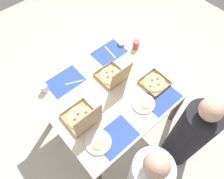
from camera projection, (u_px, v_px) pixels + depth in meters
name	position (u px, v px, depth m)	size (l,w,h in m)	color
ground_plane	(112.00, 120.00, 2.76)	(6.00, 6.00, 0.00)	beige
dining_table	(112.00, 95.00, 2.21)	(1.32, 1.08, 0.75)	#3F3328
placemat_near_left	(109.00, 53.00, 2.38)	(0.36, 0.26, 0.00)	#2D4C9E
placemat_near_right	(65.00, 81.00, 2.17)	(0.36, 0.26, 0.00)	#2D4C9E
placemat_far_left	(161.00, 98.00, 2.07)	(0.36, 0.26, 0.00)	#2D4C9E
placemat_far_right	(116.00, 137.00, 1.86)	(0.36, 0.26, 0.00)	#2D4C9E
pizza_box_center	(155.00, 83.00, 2.15)	(0.25, 0.25, 0.04)	tan
pizza_box_corner_right	(113.00, 76.00, 2.16)	(0.26, 0.31, 0.30)	tan
pizza_box_edge_far	(82.00, 118.00, 1.90)	(0.28, 0.30, 0.32)	tan
plate_far_right	(143.00, 104.00, 2.03)	(0.22, 0.22, 0.03)	white
plate_middle	(98.00, 142.00, 1.83)	(0.23, 0.23, 0.03)	white
cup_dark	(44.00, 88.00, 2.08)	(0.07, 0.07, 0.09)	silver
cup_clear_right	(136.00, 45.00, 2.38)	(0.07, 0.07, 0.10)	#BF4742
condiment_bowl	(122.00, 43.00, 2.44)	(0.09, 0.09, 0.04)	white
fork_by_near_left	(74.00, 82.00, 2.17)	(0.19, 0.02, 0.01)	#B7B7BC
fork_by_far_left	(145.00, 61.00, 2.31)	(0.19, 0.02, 0.01)	#B7B7BC
knife_by_near_right	(110.00, 52.00, 2.38)	(0.21, 0.02, 0.01)	#B7B7BC
diner_left_seat	(188.00, 136.00, 2.08)	(0.32, 0.32, 1.21)	black
diner_right_seat	(146.00, 179.00, 1.89)	(0.32, 0.32, 1.17)	white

